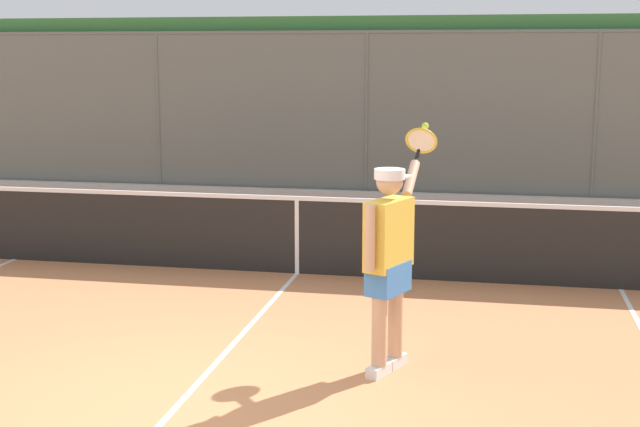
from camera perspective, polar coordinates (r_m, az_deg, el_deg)
ground_plane at (r=6.87m, az=-9.58°, el=-12.57°), size 60.00×60.00×0.00m
fence_backdrop at (r=16.82m, az=3.35°, el=6.94°), size 19.19×1.37×3.34m
tennis_net at (r=10.68m, az=-1.50°, el=-1.34°), size 9.84×0.09×1.07m
tennis_player at (r=7.33m, az=4.53°, el=-2.53°), size 0.53×1.41×2.03m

